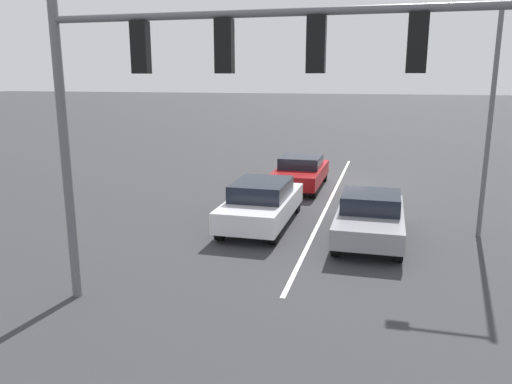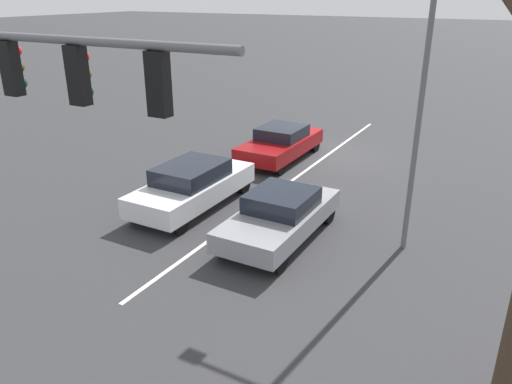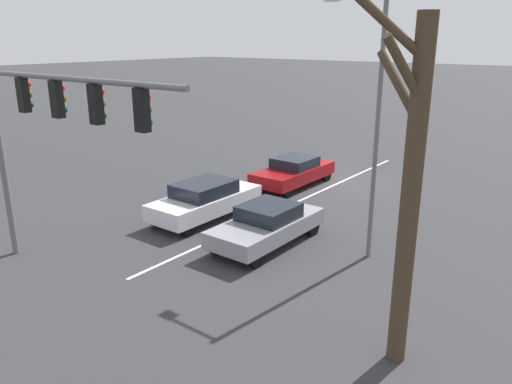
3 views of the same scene
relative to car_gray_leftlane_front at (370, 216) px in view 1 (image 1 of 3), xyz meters
name	(u,v)px [view 1 (image 1 of 3)]	position (x,y,z in m)	size (l,w,h in m)	color
ground_plane	(339,182)	(1.66, -7.99, -0.72)	(240.00, 240.00, 0.00)	#333335
lane_stripe_left_divider	(331,199)	(1.66, -4.68, -0.71)	(0.12, 18.62, 0.01)	silver
car_gray_leftlane_front	(370,216)	(0.00, 0.00, 0.00)	(1.88, 4.43, 1.39)	gray
car_white_midlane_front	(262,202)	(3.44, -0.62, 0.04)	(1.88, 4.73, 1.46)	silver
car_maroon_midlane_second	(300,172)	(3.17, -6.41, -0.01)	(1.92, 4.55, 1.37)	maroon
traffic_signal_gantry	(194,79)	(3.18, 5.61, 3.95)	(8.32, 0.37, 6.25)	slate
street_lamp_left_shoulder	(486,78)	(-2.97, -1.17, 3.96)	(2.00, 0.24, 8.10)	slate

